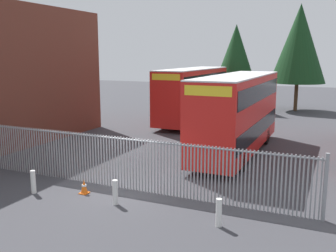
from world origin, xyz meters
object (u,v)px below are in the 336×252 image
object	(u,v)px
traffic_cone_mid_forecourt	(84,187)
bollard_near_left	(33,182)
double_decker_bus_near_gate	(238,111)
bollard_center_front	(115,192)
double_decker_bus_behind_fence_right	(193,93)
bollard_near_right	(219,213)

from	to	relation	value
traffic_cone_mid_forecourt	bollard_near_left	bearing A→B (deg)	-156.77
double_decker_bus_near_gate	bollard_near_left	xyz separation A→B (m)	(-5.86, -9.73, -1.95)
double_decker_bus_near_gate	bollard_near_left	distance (m)	11.52
bollard_center_front	double_decker_bus_near_gate	bearing A→B (deg)	76.77
double_decker_bus_behind_fence_right	traffic_cone_mid_forecourt	size ratio (longest dim) A/B	18.32
bollard_near_right	traffic_cone_mid_forecourt	xyz separation A→B (m)	(-5.83, 0.70, -0.19)
traffic_cone_mid_forecourt	double_decker_bus_behind_fence_right	bearing A→B (deg)	96.26
double_decker_bus_near_gate	bollard_near_right	bearing A→B (deg)	-79.06
double_decker_bus_behind_fence_right	bollard_center_front	xyz separation A→B (m)	(3.69, -18.00, -1.95)
bollard_near_left	bollard_near_right	world-z (taller)	same
double_decker_bus_behind_fence_right	traffic_cone_mid_forecourt	distance (m)	17.76
double_decker_bus_near_gate	double_decker_bus_behind_fence_right	bearing A→B (deg)	124.41
bollard_near_right	traffic_cone_mid_forecourt	distance (m)	5.88
bollard_near_left	traffic_cone_mid_forecourt	distance (m)	2.06
double_decker_bus_behind_fence_right	bollard_near_right	size ratio (longest dim) A/B	11.38
bollard_near_left	traffic_cone_mid_forecourt	bearing A→B (deg)	23.23
bollard_near_left	bollard_near_right	distance (m)	7.72
bollard_center_front	traffic_cone_mid_forecourt	size ratio (longest dim) A/B	1.61
bollard_near_right	traffic_cone_mid_forecourt	world-z (taller)	bollard_near_right
bollard_near_right	bollard_center_front	bearing A→B (deg)	176.87
double_decker_bus_behind_fence_right	bollard_near_right	distance (m)	19.90
double_decker_bus_behind_fence_right	bollard_center_front	world-z (taller)	double_decker_bus_behind_fence_right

